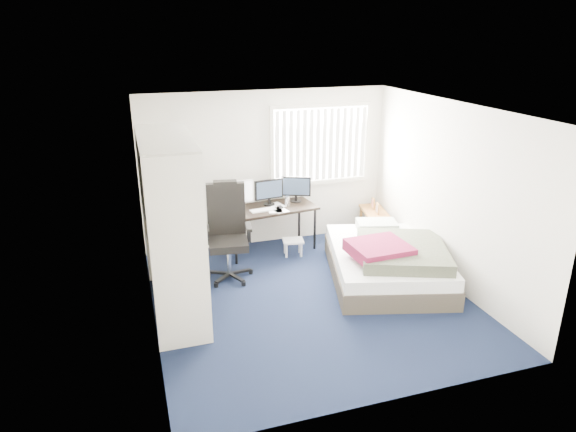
# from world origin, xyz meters

# --- Properties ---
(ground) EXTENTS (4.20, 4.20, 0.00)m
(ground) POSITION_xyz_m (0.00, 0.00, 0.00)
(ground) COLOR black
(ground) RESTS_ON ground
(room_shell) EXTENTS (4.20, 4.20, 4.20)m
(room_shell) POSITION_xyz_m (0.00, 0.00, 1.51)
(room_shell) COLOR silver
(room_shell) RESTS_ON ground
(window_assembly) EXTENTS (1.72, 0.09, 1.32)m
(window_assembly) POSITION_xyz_m (0.90, 2.04, 1.60)
(window_assembly) COLOR white
(window_assembly) RESTS_ON ground
(closet) EXTENTS (0.64, 1.84, 2.22)m
(closet) POSITION_xyz_m (-1.67, 0.27, 1.35)
(closet) COLOR beige
(closet) RESTS_ON ground
(desk) EXTENTS (1.54, 0.87, 1.18)m
(desk) POSITION_xyz_m (-0.07, 1.76, 0.76)
(desk) COLOR black
(desk) RESTS_ON ground
(office_chair) EXTENTS (0.73, 0.73, 1.38)m
(office_chair) POSITION_xyz_m (-0.88, 1.02, 0.53)
(office_chair) COLOR black
(office_chair) RESTS_ON ground
(footstool) EXTENTS (0.36, 0.31, 0.26)m
(footstool) POSITION_xyz_m (0.22, 1.41, 0.20)
(footstool) COLOR white
(footstool) RESTS_ON ground
(nightstand) EXTENTS (0.50, 0.78, 0.68)m
(nightstand) POSITION_xyz_m (1.75, 1.65, 0.44)
(nightstand) COLOR brown
(nightstand) RESTS_ON ground
(bed) EXTENTS (2.02, 2.38, 0.67)m
(bed) POSITION_xyz_m (1.25, 0.22, 0.29)
(bed) COLOR #3D362C
(bed) RESTS_ON ground
(pine_box) EXTENTS (0.50, 0.45, 0.31)m
(pine_box) POSITION_xyz_m (-1.65, 0.06, 0.15)
(pine_box) COLOR #A07E50
(pine_box) RESTS_ON ground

